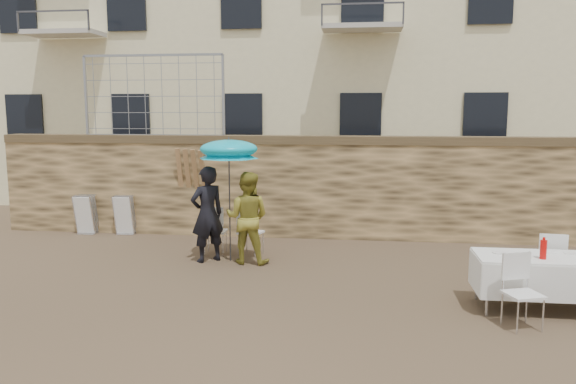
# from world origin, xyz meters

# --- Properties ---
(ground) EXTENTS (80.00, 80.00, 0.00)m
(ground) POSITION_xyz_m (0.00, 0.00, 0.00)
(ground) COLOR brown
(ground) RESTS_ON ground
(stone_wall) EXTENTS (13.00, 0.50, 2.20)m
(stone_wall) POSITION_xyz_m (0.00, 5.00, 1.10)
(stone_wall) COLOR olive
(stone_wall) RESTS_ON ground
(chain_link_fence) EXTENTS (3.20, 0.06, 1.80)m
(chain_link_fence) POSITION_xyz_m (-3.00, 5.00, 3.10)
(chain_link_fence) COLOR gray
(chain_link_fence) RESTS_ON stone_wall
(man_suit) EXTENTS (0.77, 0.75, 1.78)m
(man_suit) POSITION_xyz_m (-1.16, 2.67, 0.89)
(man_suit) COLOR black
(man_suit) RESTS_ON ground
(woman_dress) EXTENTS (0.87, 0.70, 1.69)m
(woman_dress) POSITION_xyz_m (-0.41, 2.67, 0.84)
(woman_dress) COLOR gold
(woman_dress) RESTS_ON ground
(umbrella) EXTENTS (1.10, 1.10, 2.14)m
(umbrella) POSITION_xyz_m (-0.76, 2.77, 2.02)
(umbrella) COLOR #3F3F44
(umbrella) RESTS_ON ground
(couple_chair_left) EXTENTS (0.50, 0.50, 0.96)m
(couple_chair_left) POSITION_xyz_m (-1.16, 3.22, 0.48)
(couple_chair_left) COLOR white
(couple_chair_left) RESTS_ON ground
(couple_chair_right) EXTENTS (0.60, 0.60, 0.96)m
(couple_chair_right) POSITION_xyz_m (-0.46, 3.22, 0.48)
(couple_chair_right) COLOR white
(couple_chair_right) RESTS_ON ground
(banquet_table) EXTENTS (2.10, 0.85, 0.78)m
(banquet_table) POSITION_xyz_m (4.32, 0.75, 0.73)
(banquet_table) COLOR white
(banquet_table) RESTS_ON ground
(soda_bottle) EXTENTS (0.09, 0.09, 0.26)m
(soda_bottle) POSITION_xyz_m (4.12, 0.60, 0.91)
(soda_bottle) COLOR red
(soda_bottle) RESTS_ON banquet_table
(table_chair_front_left) EXTENTS (0.61, 0.61, 0.96)m
(table_chair_front_left) POSITION_xyz_m (3.72, 0.00, 0.48)
(table_chair_front_left) COLOR white
(table_chair_front_left) RESTS_ON ground
(table_chair_back) EXTENTS (0.52, 0.52, 0.96)m
(table_chair_back) POSITION_xyz_m (4.52, 1.55, 0.48)
(table_chair_back) COLOR white
(table_chair_back) RESTS_ON ground
(chair_stack_left) EXTENTS (0.46, 0.40, 0.92)m
(chair_stack_left) POSITION_xyz_m (-4.53, 4.72, 0.46)
(chair_stack_left) COLOR white
(chair_stack_left) RESTS_ON ground
(chair_stack_right) EXTENTS (0.46, 0.32, 0.92)m
(chair_stack_right) POSITION_xyz_m (-3.63, 4.72, 0.46)
(chair_stack_right) COLOR white
(chair_stack_right) RESTS_ON ground
(wood_planks) EXTENTS (0.70, 0.20, 2.00)m
(wood_planks) POSITION_xyz_m (-2.03, 4.79, 1.00)
(wood_planks) COLOR #A37749
(wood_planks) RESTS_ON ground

